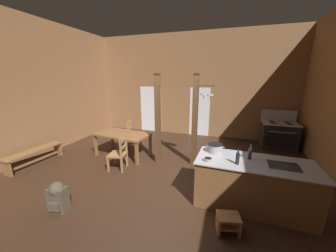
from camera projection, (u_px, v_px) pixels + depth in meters
The scene contains 19 objects.
ground_plane at pixel (156, 182), 4.63m from camera, with size 8.96×8.87×0.10m, color #382316.
wall_back at pixel (191, 86), 7.86m from camera, with size 8.96×0.14×4.22m, color #93663F.
wall_left at pixel (20, 90), 5.32m from camera, with size 0.14×8.87×4.22m, color #93663F.
glazed_door_back_left at pixel (151, 109), 8.61m from camera, with size 1.00×0.01×2.05m, color white.
glazed_panel_back_right at pixel (199, 112), 7.95m from camera, with size 0.84×0.01×2.05m, color white.
kitchen_island at pixel (252, 184), 3.63m from camera, with size 2.20×1.04×0.93m.
stove_range at pixel (278, 135), 6.58m from camera, with size 1.14×0.83×1.32m.
support_post_with_pot_rack at pixel (196, 118), 5.14m from camera, with size 0.55×0.18×2.57m.
support_post_center at pixel (158, 120), 5.27m from camera, with size 0.14×0.14×2.57m.
step_stool at pixel (228, 222), 3.04m from camera, with size 0.41×0.35×0.30m.
dining_table at pixel (122, 136), 5.93m from camera, with size 1.79×1.09×0.74m.
ladderback_chair_near_window at pixel (133, 134), 6.82m from camera, with size 0.56×0.56×0.95m.
ladderback_chair_by_post at pixel (119, 154), 5.06m from camera, with size 0.50×0.50×0.95m.
bench_along_left_wall at pixel (35, 154), 5.39m from camera, with size 0.46×1.59×0.44m.
backpack at pixel (58, 196), 3.49m from camera, with size 0.35×0.34×0.60m.
stockpot_on_counter at pixel (215, 148), 3.92m from camera, with size 0.37×0.30×0.19m.
mixing_bowl_on_counter at pixel (208, 160), 3.53m from camera, with size 0.16×0.16×0.06m.
bottle_tall_on_counter at pixel (250, 153), 3.60m from camera, with size 0.07×0.07×0.30m.
bottle_short_on_counter at pixel (238, 158), 3.38m from camera, with size 0.07×0.07×0.29m.
Camera 1 is at (1.54, -3.84, 2.47)m, focal length 19.92 mm.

